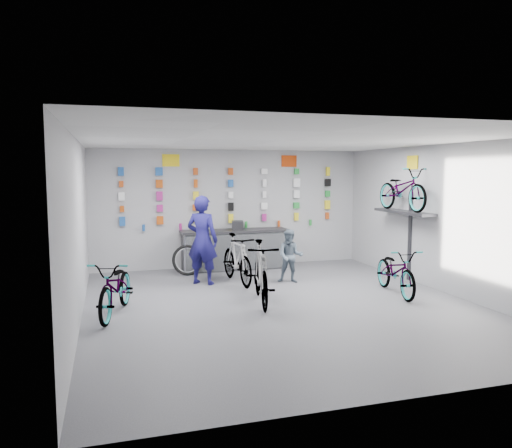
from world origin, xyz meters
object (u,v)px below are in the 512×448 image
object	(u,v)px
bike_center	(261,273)
bike_right	(396,271)
bike_service	(237,259)
customer	(290,256)
bike_left	(116,287)
clerk	(202,240)
counter	(235,250)

from	to	relation	value
bike_center	bike_right	xyz separation A→B (m)	(2.81, -0.06, -0.11)
bike_right	bike_service	world-z (taller)	bike_service
bike_center	customer	distance (m)	1.91
bike_left	bike_service	xyz separation A→B (m)	(2.58, 1.80, 0.05)
bike_left	bike_right	xyz separation A→B (m)	(5.39, -0.06, -0.02)
bike_right	bike_center	bearing A→B (deg)	-172.35
bike_left	customer	distance (m)	4.03
bike_center	customer	xyz separation A→B (m)	(1.15, 1.52, 0.01)
bike_service	customer	xyz separation A→B (m)	(1.15, -0.27, 0.05)
bike_right	clerk	xyz separation A→B (m)	(-3.54, 2.00, 0.50)
counter	customer	bearing A→B (deg)	-66.25
clerk	bike_right	bearing A→B (deg)	-173.62
bike_center	bike_right	distance (m)	2.81
counter	customer	xyz separation A→B (m)	(0.81, -1.83, 0.10)
bike_right	counter	bearing A→B (deg)	134.72
bike_right	clerk	bearing A→B (deg)	159.44
clerk	customer	size ratio (longest dim) A/B	1.64
bike_left	bike_right	bearing A→B (deg)	15.00
bike_center	clerk	size ratio (longest dim) A/B	1.00
counter	clerk	distance (m)	1.84
bike_center	customer	bearing A→B (deg)	64.02
clerk	customer	world-z (taller)	clerk
counter	bike_right	xyz separation A→B (m)	(2.46, -3.42, -0.01)
bike_center	customer	size ratio (longest dim) A/B	1.64
bike_center	clerk	distance (m)	2.11
bike_center	bike_right	world-z (taller)	bike_center
counter	bike_center	distance (m)	3.37
counter	bike_right	distance (m)	4.21
bike_left	bike_center	size ratio (longest dim) A/B	0.96
bike_left	bike_right	size ratio (longest dim) A/B	1.03
bike_center	customer	world-z (taller)	customer
bike_left	bike_service	distance (m)	3.15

